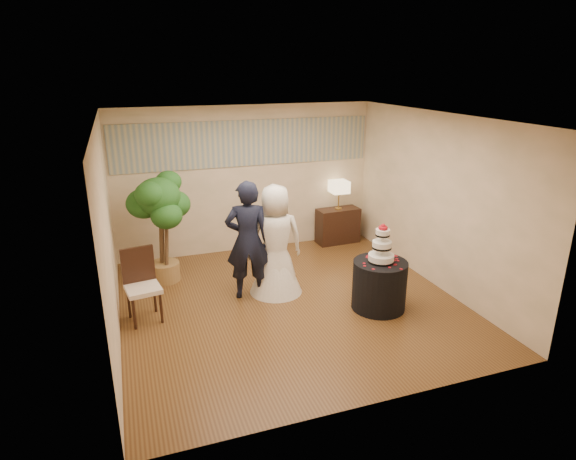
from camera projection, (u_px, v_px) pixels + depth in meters
name	position (u px, v px, depth m)	size (l,w,h in m)	color
floor	(290.00, 303.00, 7.42)	(5.00, 5.00, 0.00)	brown
ceiling	(291.00, 118.00, 6.51)	(5.00, 5.00, 0.00)	white
wall_back	(247.00, 180.00, 9.19)	(5.00, 0.06, 2.80)	beige
wall_front	(376.00, 287.00, 4.73)	(5.00, 0.06, 2.80)	beige
wall_left	(108.00, 235.00, 6.18)	(0.06, 5.00, 2.80)	beige
wall_right	(437.00, 201.00, 7.75)	(0.06, 5.00, 2.80)	beige
mural_border	(246.00, 143.00, 8.95)	(4.90, 0.02, 0.85)	#979E8F
groom	(248.00, 240.00, 7.34)	(0.68, 0.45, 1.88)	black
bride	(276.00, 240.00, 7.51)	(0.87, 0.84, 1.77)	white
cake_table	(379.00, 285.00, 7.16)	(0.80, 0.80, 0.75)	black
wedding_cake	(382.00, 243.00, 6.94)	(0.38, 0.38, 0.59)	white
console	(338.00, 226.00, 9.86)	(0.86, 0.38, 0.72)	black
table_lamp	(339.00, 195.00, 9.65)	(0.34, 0.34, 0.58)	beige
ficus_tree	(161.00, 228.00, 7.90)	(0.90, 0.90, 1.88)	#225A1E
side_chair	(143.00, 287.00, 6.75)	(0.48, 0.50, 1.05)	black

